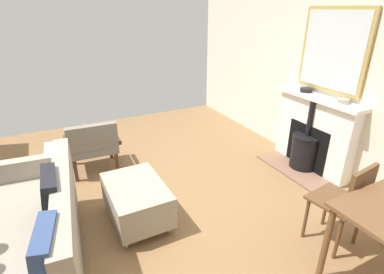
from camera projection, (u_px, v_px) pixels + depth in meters
ground_plane at (133, 209)px, 3.23m from camera, size 5.20×5.78×0.01m
wall_left at (324, 61)px, 3.74m from camera, size 0.12×5.78×2.79m
fireplace at (311, 138)px, 3.90m from camera, size 0.57×1.22×1.01m
mirror_over_mantel at (333, 51)px, 3.49m from camera, size 0.04×0.91×0.97m
mantel_bowl_near at (306, 90)px, 3.85m from camera, size 0.16×0.16×0.05m
mantel_bowl_far at (343, 101)px, 3.39m from camera, size 0.14×0.14×0.05m
sofa at (31, 233)px, 2.37m from camera, size 0.96×1.77×0.84m
ottoman at (136, 199)px, 2.96m from camera, size 0.55×0.80×0.42m
armchair_accent at (93, 144)px, 3.80m from camera, size 0.71×0.61×0.73m
dining_chair_near_fireplace at (347, 199)px, 2.53m from camera, size 0.45×0.45×0.85m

